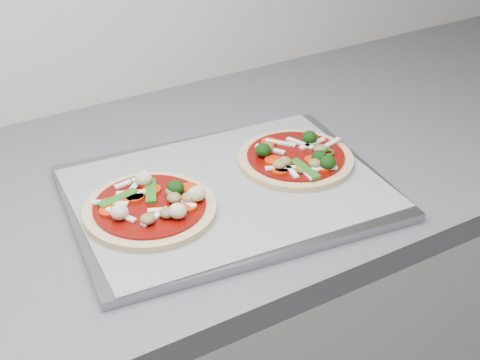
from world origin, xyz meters
TOP-DOWN VIEW (x-y plane):
  - countertop at (0.00, 1.30)m, footprint 3.60×0.60m
  - baking_tray at (-0.04, 1.22)m, footprint 0.48×0.38m
  - parchment at (-0.04, 1.22)m, footprint 0.44×0.34m
  - pizza_left at (-0.16, 1.21)m, footprint 0.19×0.19m
  - pizza_right at (0.08, 1.22)m, footprint 0.20×0.20m

SIDE VIEW (x-z plane):
  - countertop at x=0.00m, z-range 0.86..0.90m
  - baking_tray at x=-0.04m, z-range 0.90..0.91m
  - parchment at x=-0.04m, z-range 0.91..0.92m
  - pizza_right at x=0.08m, z-range 0.91..0.94m
  - pizza_left at x=-0.16m, z-range 0.91..0.94m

